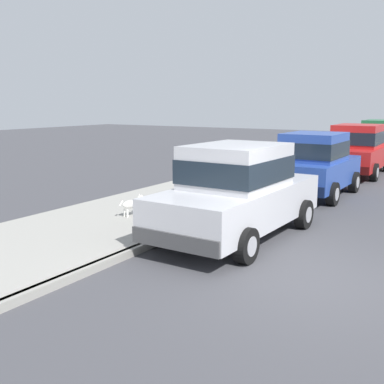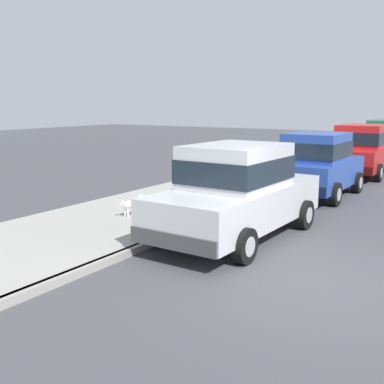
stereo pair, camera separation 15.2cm
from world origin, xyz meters
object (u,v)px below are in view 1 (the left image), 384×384
(car_blue_hatchback, at_px, (315,163))
(car_green_sedan, at_px, (382,139))
(car_silver_sedan, at_px, (238,190))
(car_red_sedan, at_px, (358,149))
(dog_white, at_px, (133,203))

(car_blue_hatchback, distance_m, car_green_sedan, 10.71)
(car_silver_sedan, xyz_separation_m, car_blue_hatchback, (-0.03, 5.16, -0.01))
(car_silver_sedan, relative_size, car_blue_hatchback, 1.22)
(car_red_sedan, xyz_separation_m, car_green_sedan, (-0.13, 5.61, 0.00))
(car_green_sedan, distance_m, dog_white, 16.17)
(car_red_sedan, distance_m, dog_white, 10.71)
(car_blue_hatchback, relative_size, car_red_sedan, 0.82)
(car_blue_hatchback, bearing_deg, dog_white, -116.49)
(car_green_sedan, bearing_deg, dog_white, -99.07)
(car_silver_sedan, bearing_deg, car_blue_hatchback, 90.28)
(car_green_sedan, xyz_separation_m, dog_white, (-2.55, -15.96, -0.55))
(car_green_sedan, height_order, dog_white, car_green_sedan)
(car_green_sedan, bearing_deg, car_red_sedan, -88.72)
(car_blue_hatchback, height_order, car_green_sedan, car_green_sedan)
(car_green_sedan, bearing_deg, car_silver_sedan, -89.65)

